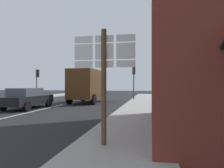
# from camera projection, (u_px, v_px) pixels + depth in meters

# --- Properties ---
(ground_plane) EXTENTS (80.00, 80.00, 0.00)m
(ground_plane) POSITION_uv_depth(u_px,v_px,m) (51.00, 107.00, 15.58)
(ground_plane) COLOR #232326
(sidewalk_right) EXTENTS (2.65, 44.00, 0.14)m
(sidewalk_right) POSITION_uv_depth(u_px,v_px,m) (138.00, 112.00, 12.39)
(sidewalk_right) COLOR #9E9B96
(sidewalk_right) RESTS_ON ground
(lane_centre_stripe) EXTENTS (0.16, 12.00, 0.01)m
(lane_centre_stripe) POSITION_uv_depth(u_px,v_px,m) (18.00, 115.00, 11.65)
(lane_centre_stripe) COLOR silver
(lane_centre_stripe) RESTS_ON ground
(sedan_far) EXTENTS (2.07, 4.25, 1.47)m
(sedan_far) POSITION_uv_depth(u_px,v_px,m) (27.00, 98.00, 14.62)
(sedan_far) COLOR black
(sedan_far) RESTS_ON ground
(delivery_truck) EXTENTS (2.62, 5.07, 3.05)m
(delivery_truck) POSITION_uv_depth(u_px,v_px,m) (87.00, 85.00, 19.23)
(delivery_truck) COLOR #4C2D14
(delivery_truck) RESTS_ON ground
(route_sign_post) EXTENTS (1.66, 0.14, 3.20)m
(route_sign_post) POSITION_uv_depth(u_px,v_px,m) (104.00, 74.00, 5.52)
(route_sign_post) COLOR brown
(route_sign_post) RESTS_ON ground
(traffic_light_far_left) EXTENTS (0.30, 0.49, 3.43)m
(traffic_light_far_left) POSITION_uv_depth(u_px,v_px,m) (37.00, 77.00, 23.94)
(traffic_light_far_left) COLOR #47474C
(traffic_light_far_left) RESTS_ON ground
(traffic_light_far_right) EXTENTS (0.30, 0.49, 3.68)m
(traffic_light_far_right) POSITION_uv_depth(u_px,v_px,m) (134.00, 75.00, 21.97)
(traffic_light_far_right) COLOR #47474C
(traffic_light_far_right) RESTS_ON ground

